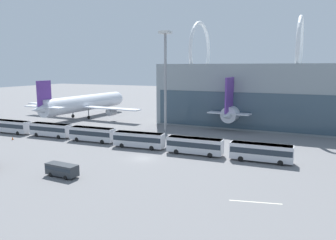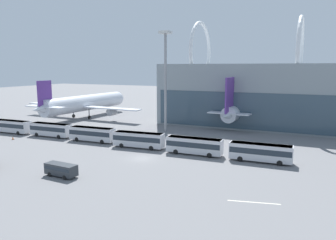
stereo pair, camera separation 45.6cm
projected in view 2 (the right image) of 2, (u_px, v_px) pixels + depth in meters
name	position (u px, v px, depth m)	size (l,w,h in m)	color
ground_plane	(142.00, 158.00, 62.71)	(440.00, 440.00, 0.00)	slate
airliner_at_gate_near	(83.00, 103.00, 112.34)	(46.67, 43.74, 13.38)	silver
airliner_at_gate_far	(246.00, 108.00, 101.75)	(39.30, 43.97, 14.66)	silver
shuttle_bus_0	(12.00, 126.00, 86.63)	(11.35, 3.08, 3.38)	silver
shuttle_bus_1	(51.00, 129.00, 82.02)	(11.35, 3.09, 3.38)	silver
shuttle_bus_2	(92.00, 133.00, 76.61)	(11.37, 3.17, 3.38)	silver
shuttle_bus_3	(138.00, 139.00, 70.68)	(11.43, 3.55, 3.38)	silver
shuttle_bus_4	(194.00, 145.00, 65.24)	(11.33, 3.01, 3.38)	silver
shuttle_bus_5	(261.00, 151.00, 60.11)	(11.33, 3.00, 3.38)	silver
service_van_foreground	(61.00, 169.00, 52.22)	(5.65, 2.25, 2.06)	#2D3338
floodlight_mast	(165.00, 69.00, 86.69)	(2.80, 2.80, 26.62)	gray
lane_stripe_1	(118.00, 143.00, 75.85)	(11.39, 0.25, 0.01)	silver
lane_stripe_3	(254.00, 202.00, 42.34)	(6.69, 0.25, 0.01)	silver
traffic_cone_2	(13.00, 138.00, 78.97)	(0.52, 0.52, 0.76)	black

